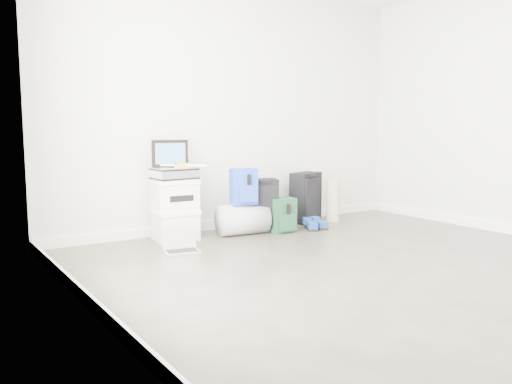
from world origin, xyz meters
TOP-DOWN VIEW (x-y plane):
  - ground at (0.00, 0.00)m, footprint 5.00×5.00m
  - room_envelope at (0.00, 0.02)m, footprint 4.52×5.02m
  - boxes_stack at (-0.90, 2.21)m, footprint 0.46×0.39m
  - briefcase at (-0.90, 2.21)m, footprint 0.42×0.32m
  - painting at (-0.90, 2.31)m, footprint 0.36×0.13m
  - drone at (-0.82, 2.19)m, footprint 0.40×0.40m
  - duffel_bag at (-0.18, 2.07)m, footprint 0.57×0.40m
  - blue_backpack at (-0.18, 2.04)m, footprint 0.31×0.26m
  - large_suitcase at (0.05, 2.06)m, footprint 0.43×0.35m
  - green_backpack at (0.24, 1.90)m, footprint 0.27×0.20m
  - carry_on at (0.83, 2.26)m, footprint 0.43×0.35m
  - shoes at (0.67, 1.88)m, footprint 0.32×0.29m
  - rolled_rug at (1.15, 2.13)m, footprint 0.16×0.16m
  - laptop at (-1.07, 1.72)m, footprint 0.36×0.29m

SIDE VIEW (x-z plane):
  - ground at x=0.00m, z-range 0.00..0.00m
  - shoes at x=0.67m, z-range 0.00..0.09m
  - laptop at x=-1.07m, z-range -0.06..0.17m
  - duffel_bag at x=-0.18m, z-range 0.00..0.33m
  - green_backpack at x=0.24m, z-range -0.01..0.37m
  - rolled_rug at x=1.15m, z-range 0.00..0.50m
  - large_suitcase at x=0.05m, z-range 0.00..0.59m
  - carry_on at x=0.83m, z-range 0.00..0.60m
  - boxes_stack at x=-0.90m, z-range 0.00..0.62m
  - blue_backpack at x=-0.18m, z-range 0.32..0.70m
  - briefcase at x=-0.90m, z-range 0.62..0.74m
  - drone at x=-0.82m, z-range 0.74..0.79m
  - painting at x=-0.90m, z-range 0.74..1.02m
  - room_envelope at x=0.00m, z-range 0.37..3.08m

